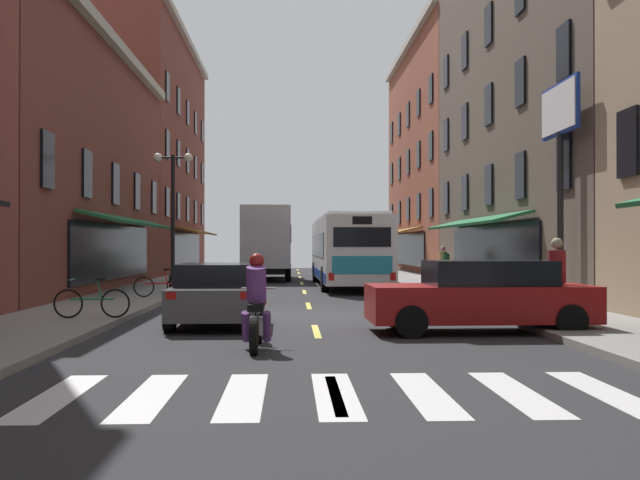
{
  "coord_description": "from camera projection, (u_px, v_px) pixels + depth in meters",
  "views": [
    {
      "loc": [
        -0.54,
        -18.81,
        1.79
      ],
      "look_at": [
        0.68,
        11.43,
        2.03
      ],
      "focal_mm": 41.15,
      "sensor_mm": 36.0,
      "label": 1
    }
  ],
  "objects": [
    {
      "name": "billboard_sign",
      "position": [
        560.0,
        138.0,
        20.61
      ],
      "size": [
        0.4,
        2.68,
        6.24
      ],
      "color": "black",
      "rests_on": "sidewalk_right"
    },
    {
      "name": "crosswalk_near",
      "position": [
        335.0,
        394.0,
        8.81
      ],
      "size": [
        7.1,
        2.8,
        0.01
      ],
      "color": "silver",
      "rests_on": "ground"
    },
    {
      "name": "sedan_mid",
      "position": [
        270.0,
        262.0,
        47.97
      ],
      "size": [
        1.99,
        4.43,
        1.47
      ],
      "color": "#144723",
      "rests_on": "ground"
    },
    {
      "name": "box_truck",
      "position": [
        267.0,
        243.0,
        38.4
      ],
      "size": [
        2.57,
        8.11,
        3.74
      ],
      "color": "white",
      "rests_on": "ground"
    },
    {
      "name": "sedan_near",
      "position": [
        482.0,
        296.0,
        15.11
      ],
      "size": [
        4.61,
        2.02,
        1.49
      ],
      "color": "maroon",
      "rests_on": "ground"
    },
    {
      "name": "street_lamp_twin",
      "position": [
        173.0,
        214.0,
        26.65
      ],
      "size": [
        1.42,
        0.32,
        5.02
      ],
      "color": "black",
      "rests_on": "sidewalk_left"
    },
    {
      "name": "pedestrian_mid",
      "position": [
        557.0,
        280.0,
        15.25
      ],
      "size": [
        0.36,
        0.36,
        1.82
      ],
      "rotation": [
        0.0,
        0.0,
        2.22
      ],
      "color": "#66387F",
      "rests_on": "sidewalk_right"
    },
    {
      "name": "bicycle_near",
      "position": [
        161.0,
        286.0,
        23.63
      ],
      "size": [
        1.71,
        0.48,
        0.91
      ],
      "color": "black",
      "rests_on": "sidewalk_left"
    },
    {
      "name": "lane_centre_dashes",
      "position": [
        312.0,
        316.0,
        18.55
      ],
      "size": [
        0.14,
        73.9,
        0.01
      ],
      "color": "#DBCC4C",
      "rests_on": "ground"
    },
    {
      "name": "sidewalk_right",
      "position": [
        538.0,
        312.0,
        19.04
      ],
      "size": [
        3.0,
        80.0,
        0.14
      ],
      "primitive_type": "cube",
      "color": "gray",
      "rests_on": "ground"
    },
    {
      "name": "transit_bus",
      "position": [
        347.0,
        250.0,
        32.02
      ],
      "size": [
        2.75,
        12.2,
        3.05
      ],
      "color": "white",
      "rests_on": "ground"
    },
    {
      "name": "pedestrian_near",
      "position": [
        443.0,
        264.0,
        32.47
      ],
      "size": [
        0.42,
        0.53,
        1.62
      ],
      "rotation": [
        0.0,
        0.0,
        0.4
      ],
      "color": "#4C4C51",
      "rests_on": "sidewalk_right"
    },
    {
      "name": "motorcycle_rider",
      "position": [
        257.0,
        308.0,
        12.69
      ],
      "size": [
        0.62,
        2.07,
        1.66
      ],
      "color": "black",
      "rests_on": "ground"
    },
    {
      "name": "ground_plane",
      "position": [
        311.0,
        317.0,
        18.8
      ],
      "size": [
        34.8,
        80.0,
        0.1
      ],
      "primitive_type": "cube",
      "color": "#28282B"
    },
    {
      "name": "sedan_far",
      "position": [
        218.0,
        293.0,
        16.68
      ],
      "size": [
        1.99,
        4.45,
        1.38
      ],
      "color": "#515154",
      "rests_on": "ground"
    },
    {
      "name": "sidewalk_left",
      "position": [
        79.0,
        313.0,
        18.56
      ],
      "size": [
        3.0,
        80.0,
        0.14
      ],
      "primitive_type": "cube",
      "color": "gray",
      "rests_on": "ground"
    },
    {
      "name": "bicycle_mid",
      "position": [
        92.0,
        302.0,
        16.7
      ],
      "size": [
        1.71,
        0.48,
        0.91
      ],
      "color": "black",
      "rests_on": "sidewalk_left"
    }
  ]
}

